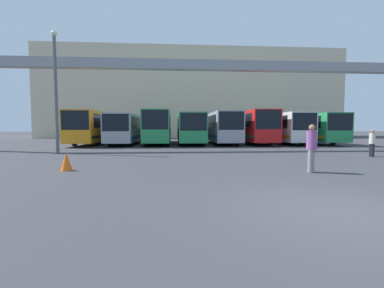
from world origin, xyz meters
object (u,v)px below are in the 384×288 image
at_px(pedestrian_near_right, 372,142).
at_px(bus_slot_1, 127,127).
at_px(bus_slot_6, 280,127).
at_px(lamp_post, 56,87).
at_px(bus_slot_3, 190,127).
at_px(bus_slot_4, 220,126).
at_px(bus_slot_5, 250,126).
at_px(traffic_cone, 66,162).
at_px(pedestrian_near_center, 311,147).
at_px(bus_slot_2, 159,126).
at_px(bus_slot_0, 97,126).
at_px(bus_slot_7, 305,127).

bearing_deg(pedestrian_near_right, bus_slot_1, -126.47).
height_order(bus_slot_6, lamp_post, lamp_post).
bearing_deg(bus_slot_3, bus_slot_4, 0.26).
distance_m(bus_slot_3, lamp_post, 13.59).
distance_m(bus_slot_3, bus_slot_5, 6.53).
height_order(bus_slot_5, bus_slot_6, bus_slot_5).
distance_m(bus_slot_1, traffic_cone, 16.56).
bearing_deg(lamp_post, pedestrian_near_right, -9.33).
distance_m(pedestrian_near_center, pedestrian_near_right, 7.95).
relative_size(bus_slot_3, traffic_cone, 14.44).
bearing_deg(bus_slot_3, bus_slot_2, 179.34).
distance_m(bus_slot_1, bus_slot_5, 13.06).
height_order(bus_slot_1, pedestrian_near_right, bus_slot_1).
xyz_separation_m(bus_slot_0, lamp_post, (0.49, -10.33, 2.45)).
relative_size(bus_slot_4, bus_slot_7, 0.85).
relative_size(bus_slot_4, pedestrian_near_center, 5.66).
xyz_separation_m(bus_slot_4, traffic_cone, (-9.24, -16.48, -1.48)).
distance_m(bus_slot_4, pedestrian_near_right, 14.41).
bearing_deg(bus_slot_1, bus_slot_2, 0.14).
relative_size(bus_slot_0, bus_slot_6, 1.11).
bearing_deg(pedestrian_near_center, bus_slot_6, -157.78).
distance_m(bus_slot_0, lamp_post, 10.63).
relative_size(bus_slot_2, bus_slot_7, 0.85).
relative_size(bus_slot_3, bus_slot_4, 1.00).
bearing_deg(bus_slot_7, bus_slot_0, -179.50).
relative_size(bus_slot_1, bus_slot_6, 0.97).
relative_size(bus_slot_0, bus_slot_1, 1.14).
height_order(bus_slot_5, lamp_post, lamp_post).
bearing_deg(bus_slot_3, bus_slot_5, 2.14).
relative_size(bus_slot_3, bus_slot_6, 0.97).
xyz_separation_m(bus_slot_1, bus_slot_2, (3.26, 0.01, 0.19)).
xyz_separation_m(bus_slot_5, bus_slot_7, (6.53, 0.72, -0.15)).
xyz_separation_m(bus_slot_6, lamp_post, (-19.09, -9.75, 2.51)).
distance_m(bus_slot_4, bus_slot_6, 6.53).
xyz_separation_m(bus_slot_5, pedestrian_near_center, (-2.96, -17.75, -0.94)).
bearing_deg(bus_slot_6, lamp_post, -152.95).
height_order(bus_slot_4, bus_slot_5, bus_slot_5).
xyz_separation_m(bus_slot_2, pedestrian_near_right, (13.18, -12.77, -1.05)).
height_order(bus_slot_6, pedestrian_near_right, bus_slot_6).
xyz_separation_m(bus_slot_2, bus_slot_6, (13.05, 0.14, -0.10)).
height_order(bus_slot_0, bus_slot_2, bus_slot_2).
bearing_deg(bus_slot_2, bus_slot_0, 173.68).
xyz_separation_m(bus_slot_4, lamp_post, (-12.56, -9.59, 2.46)).
bearing_deg(bus_slot_4, bus_slot_1, 179.92).
xyz_separation_m(bus_slot_1, pedestrian_near_right, (16.44, -12.76, -0.86)).
distance_m(bus_slot_0, traffic_cone, 17.71).
bearing_deg(traffic_cone, lamp_post, 115.78).
bearing_deg(bus_slot_5, bus_slot_4, -175.99).
bearing_deg(bus_slot_1, bus_slot_6, 0.51).
relative_size(bus_slot_1, pedestrian_near_center, 5.68).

